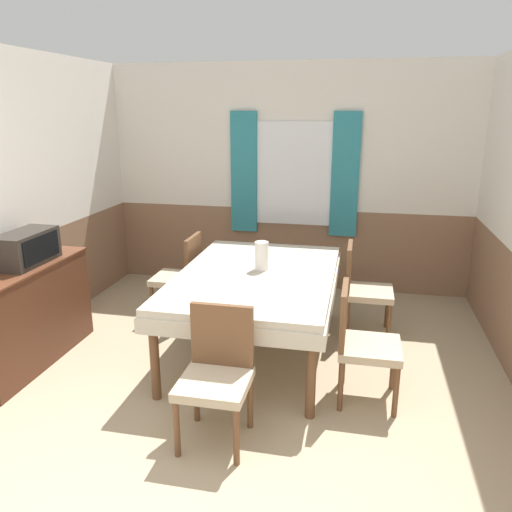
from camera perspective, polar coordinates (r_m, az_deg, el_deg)
wall_back at (r=5.89m, az=3.72°, el=8.79°), size 4.60×0.10×2.60m
wall_left at (r=4.82m, az=-26.40°, el=5.33°), size 0.05×4.49×2.60m
dining_table at (r=4.30m, az=0.05°, el=-3.19°), size 1.34×1.98×0.74m
chair_right_far at (r=4.82m, az=12.04°, el=-3.42°), size 0.44×0.44×0.88m
chair_left_far at (r=5.13m, az=-8.48°, el=-2.03°), size 0.44×0.44×0.88m
chair_head_near at (r=3.29m, az=-4.48°, el=-12.93°), size 0.44×0.44×0.88m
chair_right_near at (r=3.75m, az=11.90°, el=-9.38°), size 0.44×0.44×0.88m
sideboard at (r=4.63m, az=-24.93°, el=-6.07°), size 0.46×1.33×0.85m
tv at (r=4.53m, az=-24.77°, el=0.85°), size 0.29×0.56×0.27m
vase at (r=4.32m, az=0.64°, el=0.02°), size 0.12×0.12×0.25m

